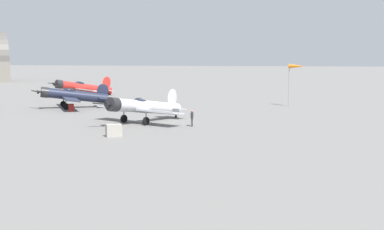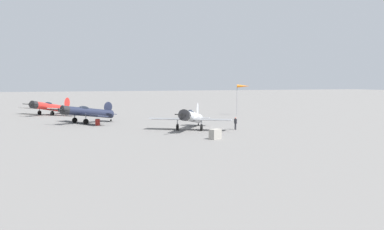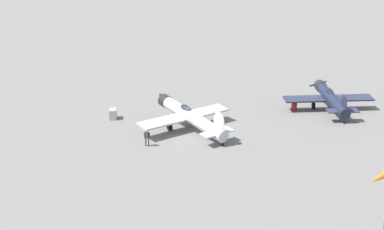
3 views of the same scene
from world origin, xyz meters
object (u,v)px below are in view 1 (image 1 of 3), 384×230
equipment_crate (114,130)px  fuel_drum (71,108)px  airplane_foreground (143,107)px  airplane_far_line (82,88)px  windsock_mast (296,68)px  airplane_mid_apron (72,95)px  ground_crew_mechanic (192,116)px

equipment_crate → fuel_drum: bearing=30.0°
airplane_foreground → airplane_far_line: (29.87, 16.64, -0.22)m
airplane_far_line → equipment_crate: 42.15m
equipment_crate → windsock_mast: windsock_mast is taller
airplane_foreground → airplane_mid_apron: 17.17m
ground_crew_mechanic → equipment_crate: bearing=-128.4°
airplane_foreground → airplane_mid_apron: size_ratio=1.01×
windsock_mast → airplane_foreground: bearing=137.7°
windsock_mast → fuel_drum: bearing=108.7°
airplane_foreground → fuel_drum: bearing=-98.2°
airplane_foreground → windsock_mast: size_ratio=1.83×
airplane_far_line → airplane_mid_apron: bearing=59.6°
airplane_mid_apron → windsock_mast: (5.32, -27.97, 3.44)m
fuel_drum → ground_crew_mechanic: bearing=-123.8°
equipment_crate → windsock_mast: 31.79m
airplane_foreground → equipment_crate: size_ratio=6.71×
airplane_foreground → fuel_drum: airplane_foreground is taller
airplane_foreground → fuel_drum: (8.61, 10.69, -1.14)m
fuel_drum → windsock_mast: bearing=-71.3°
airplane_far_line → windsock_mast: size_ratio=1.91×
airplane_foreground → airplane_mid_apron: bearing=-105.5°
airplane_far_line → equipment_crate: airplane_far_line is taller
airplane_foreground → airplane_far_line: size_ratio=0.95×
airplane_mid_apron → windsock_mast: windsock_mast is taller
equipment_crate → fuel_drum: 20.40m
ground_crew_mechanic → equipment_crate: ground_crew_mechanic is taller
airplane_foreground → windsock_mast: 24.14m
fuel_drum → airplane_foreground: bearing=-128.8°
ground_crew_mechanic → windsock_mast: size_ratio=0.29×
airplane_foreground → ground_crew_mechanic: size_ratio=6.36×
ground_crew_mechanic → airplane_foreground: bearing=159.4°
fuel_drum → windsock_mast: windsock_mast is taller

